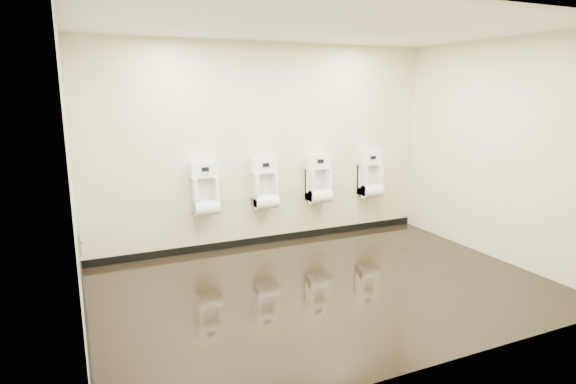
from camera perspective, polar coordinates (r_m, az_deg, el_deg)
name	(u,v)px	position (r m, az deg, el deg)	size (l,w,h in m)	color
ground	(325,287)	(5.53, 4.43, -11.12)	(5.00, 3.50, 0.00)	black
ceiling	(330,26)	(5.12, 4.97, 19.04)	(5.00, 3.50, 0.00)	silver
back_wall	(266,146)	(6.71, -2.62, 5.44)	(5.00, 0.02, 2.80)	beige
front_wall	(442,196)	(3.74, 17.81, -0.50)	(5.00, 0.02, 2.80)	beige
left_wall	(71,182)	(4.51, -24.34, 1.07)	(0.02, 3.50, 2.80)	beige
right_wall	(499,151)	(6.71, 23.74, 4.44)	(0.02, 3.50, 2.80)	beige
tile_overlay_left	(72,182)	(4.51, -24.27, 1.08)	(0.01, 3.50, 2.80)	white
skirting_back	(267,239)	(6.99, -2.47, -5.63)	(5.00, 0.02, 0.10)	black
skirting_left	(86,327)	(4.92, -22.79, -14.52)	(0.02, 3.50, 0.10)	black
access_panel	(79,242)	(5.88, -23.52, -5.50)	(0.04, 0.25, 0.25)	#9E9EA3
urinal_0	(205,192)	(6.40, -9.79, -0.05)	(0.37, 0.28, 0.69)	white
urinal_1	(265,187)	(6.66, -2.76, 0.59)	(0.37, 0.28, 0.69)	white
urinal_2	(319,182)	(7.01, 3.65, 1.16)	(0.37, 0.28, 0.69)	white
urinal_3	(370,178)	(7.47, 9.75, 1.68)	(0.37, 0.28, 0.69)	white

